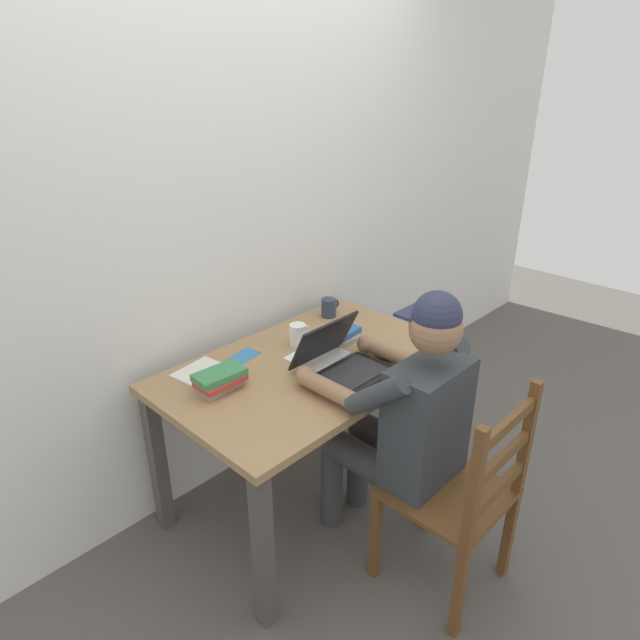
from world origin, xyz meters
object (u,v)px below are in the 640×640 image
(wooden_chair, at_px, (461,496))
(laptop, at_px, (341,361))
(coffee_mug_white, at_px, (298,335))
(book_stack_main, at_px, (341,335))
(computer_mouse, at_px, (386,355))
(coffee_mug_dark, at_px, (329,308))
(seated_person, at_px, (404,416))
(book_stack_side, at_px, (220,380))
(desk, at_px, (310,383))
(landscape_photo_print, at_px, (245,355))

(wooden_chair, bearing_deg, laptop, 90.43)
(coffee_mug_white, height_order, book_stack_main, coffee_mug_white)
(computer_mouse, bearing_deg, coffee_mug_dark, 72.05)
(coffee_mug_white, height_order, coffee_mug_dark, coffee_mug_white)
(seated_person, bearing_deg, book_stack_side, 126.92)
(laptop, height_order, computer_mouse, laptop)
(desk, distance_m, book_stack_side, 0.43)
(wooden_chair, relative_size, laptop, 2.80)
(book_stack_main, bearing_deg, coffee_mug_dark, 54.94)
(seated_person, bearing_deg, book_stack_main, 67.37)
(wooden_chair, bearing_deg, seated_person, 90.00)
(laptop, bearing_deg, landscape_photo_print, 115.30)
(desk, distance_m, laptop, 0.21)
(desk, bearing_deg, book_stack_side, 164.49)
(desk, bearing_deg, computer_mouse, -38.35)
(desk, relative_size, coffee_mug_dark, 11.24)
(seated_person, xyz_separation_m, book_stack_main, (0.22, 0.53, 0.10))
(seated_person, height_order, landscape_photo_print, seated_person)
(desk, height_order, coffee_mug_white, coffee_mug_white)
(coffee_mug_dark, bearing_deg, computer_mouse, -107.95)
(seated_person, relative_size, book_stack_side, 5.94)
(book_stack_side, bearing_deg, desk, -15.51)
(landscape_photo_print, bearing_deg, book_stack_main, -36.30)
(wooden_chair, relative_size, book_stack_main, 5.29)
(seated_person, bearing_deg, computer_mouse, 50.12)
(coffee_mug_white, distance_m, book_stack_side, 0.49)
(landscape_photo_print, bearing_deg, computer_mouse, -58.65)
(seated_person, distance_m, coffee_mug_dark, 0.86)
(coffee_mug_dark, height_order, book_stack_main, coffee_mug_dark)
(book_stack_side, bearing_deg, book_stack_main, -4.69)
(book_stack_main, distance_m, landscape_photo_print, 0.47)
(desk, xyz_separation_m, coffee_mug_dark, (0.43, 0.28, 0.15))
(coffee_mug_dark, distance_m, book_stack_side, 0.84)
(desk, relative_size, book_stack_main, 7.33)
(computer_mouse, distance_m, book_stack_main, 0.27)
(laptop, xyz_separation_m, book_stack_main, (0.23, 0.20, -0.03))
(desk, distance_m, landscape_photo_print, 0.32)
(laptop, xyz_separation_m, coffee_mug_white, (0.05, 0.31, 0.00))
(computer_mouse, height_order, book_stack_main, book_stack_main)
(coffee_mug_dark, relative_size, book_stack_main, 0.65)
(laptop, bearing_deg, coffee_mug_dark, 47.98)
(wooden_chair, bearing_deg, desk, 93.45)
(book_stack_main, distance_m, book_stack_side, 0.66)
(laptop, height_order, book_stack_side, laptop)
(computer_mouse, xyz_separation_m, coffee_mug_white, (-0.18, 0.37, 0.04))
(computer_mouse, bearing_deg, seated_person, -129.88)
(book_stack_side, bearing_deg, landscape_photo_print, 31.67)
(seated_person, distance_m, wooden_chair, 0.36)
(wooden_chair, bearing_deg, landscape_photo_print, 100.92)
(book_stack_side, bearing_deg, computer_mouse, -25.87)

